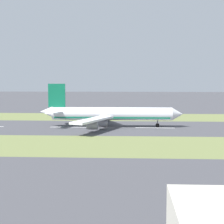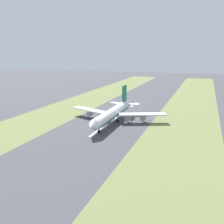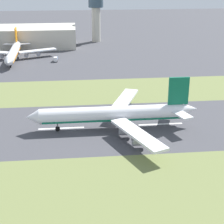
% 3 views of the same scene
% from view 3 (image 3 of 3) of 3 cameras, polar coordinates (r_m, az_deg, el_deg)
% --- Properties ---
extents(ground_plane, '(800.00, 800.00, 0.00)m').
position_cam_3_polar(ground_plane, '(150.07, 0.50, -2.15)').
color(ground_plane, '#424247').
extents(grass_median_west, '(40.00, 600.00, 0.01)m').
position_cam_3_polar(grass_median_west, '(110.78, 3.11, -11.56)').
color(grass_median_west, olive).
rests_on(grass_median_west, ground).
extents(grass_median_east, '(40.00, 600.00, 0.01)m').
position_cam_3_polar(grass_median_east, '(191.88, -0.97, 3.28)').
color(grass_median_east, olive).
rests_on(grass_median_east, ground).
extents(centreline_dash_mid, '(1.20, 18.00, 0.01)m').
position_cam_3_polar(centreline_dash_mid, '(153.05, 7.39, -1.84)').
color(centreline_dash_mid, silver).
rests_on(centreline_dash_mid, ground).
extents(centreline_dash_far, '(1.20, 18.00, 0.01)m').
position_cam_3_polar(centreline_dash_far, '(149.42, -7.75, -2.46)').
color(centreline_dash_far, silver).
rests_on(centreline_dash_far, ground).
extents(airplane_main_jet, '(64.14, 67.03, 20.20)m').
position_cam_3_polar(airplane_main_jet, '(145.71, 0.74, -0.33)').
color(airplane_main_jet, white).
rests_on(airplane_main_jet, ground).
extents(terminal_building, '(36.00, 96.84, 15.08)m').
position_cam_3_polar(terminal_building, '(305.06, -14.87, 10.99)').
color(terminal_building, '#BCB7A8').
rests_on(terminal_building, ground).
extents(control_tower, '(12.00, 12.00, 35.56)m').
position_cam_3_polar(control_tower, '(313.83, -2.46, 14.62)').
color(control_tower, '#BCB7A8').
rests_on(control_tower, ground).
extents(airplane_parked_apron, '(59.86, 57.17, 18.01)m').
position_cam_3_polar(airplane_parked_apron, '(262.51, -14.75, 8.85)').
color(airplane_parked_apron, white).
rests_on(airplane_parked_apron, ground).
extents(service_truck, '(6.07, 2.71, 3.10)m').
position_cam_3_polar(service_truck, '(252.93, -8.59, 7.99)').
color(service_truck, '#1E51B2').
rests_on(service_truck, ground).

